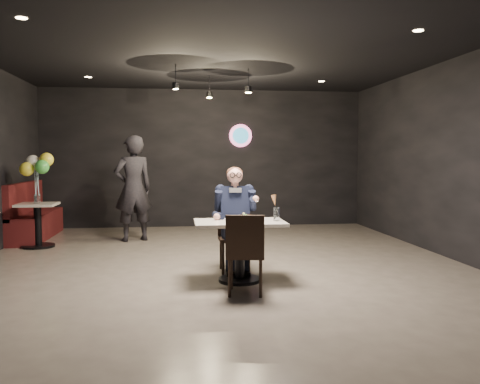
{
  "coord_description": "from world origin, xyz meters",
  "views": [
    {
      "loc": [
        -0.58,
        -6.69,
        1.54
      ],
      "look_at": [
        0.25,
        0.05,
        1.07
      ],
      "focal_mm": 38.0,
      "sensor_mm": 36.0,
      "label": 1
    }
  ],
  "objects": [
    {
      "name": "pendant_lights",
      "position": [
        0.0,
        2.0,
        2.88
      ],
      "size": [
        1.4,
        1.2,
        0.36
      ],
      "primitive_type": "cube",
      "color": "black",
      "rests_on": "floor"
    },
    {
      "name": "mint_leaf",
      "position": [
        0.22,
        -0.66,
        0.84
      ],
      "size": [
        0.06,
        0.04,
        0.01
      ],
      "primitive_type": "ellipsoid",
      "color": "#328E2E",
      "rests_on": "cake_slice"
    },
    {
      "name": "chair_near",
      "position": [
        0.17,
        -1.11,
        0.46
      ],
      "size": [
        0.49,
        0.52,
        0.92
      ],
      "primitive_type": "cube",
      "rotation": [
        0.0,
        0.0,
        -0.16
      ],
      "color": "black",
      "rests_on": "floor"
    },
    {
      "name": "wafer_cone",
      "position": [
        0.6,
        -0.58,
        1.0
      ],
      "size": [
        0.08,
        0.08,
        0.14
      ],
      "primitive_type": "cone",
      "rotation": [
        0.0,
        0.0,
        0.26
      ],
      "color": "#BA7F4C",
      "rests_on": "sundae_glass"
    },
    {
      "name": "booth_bench",
      "position": [
        -3.25,
        3.21,
        0.53
      ],
      "size": [
        0.53,
        2.12,
        1.06
      ],
      "primitive_type": "cube",
      "color": "#470F14",
      "rests_on": "floor"
    },
    {
      "name": "main_table",
      "position": [
        0.17,
        -0.55,
        0.38
      ],
      "size": [
        1.1,
        0.7,
        0.75
      ],
      "primitive_type": "cube",
      "color": "silver",
      "rests_on": "floor"
    },
    {
      "name": "balloon_bunch",
      "position": [
        -2.95,
        2.21,
        1.25
      ],
      "size": [
        0.43,
        0.43,
        0.71
      ],
      "primitive_type": "cube",
      "color": "#FFEF35",
      "rests_on": "balloon_vase"
    },
    {
      "name": "floor",
      "position": [
        0.0,
        0.0,
        0.0
      ],
      "size": [
        9.0,
        9.0,
        0.0
      ],
      "primitive_type": "plane",
      "color": "slate",
      "rests_on": "ground"
    },
    {
      "name": "cake_slice",
      "position": [
        0.23,
        -0.63,
        0.8
      ],
      "size": [
        0.12,
        0.11,
        0.07
      ],
      "primitive_type": "cube",
      "rotation": [
        0.0,
        0.0,
        0.35
      ],
      "color": "black",
      "rests_on": "dessert_plate"
    },
    {
      "name": "passerby",
      "position": [
        -1.39,
        2.69,
        0.96
      ],
      "size": [
        0.82,
        0.68,
        1.92
      ],
      "primitive_type": "imported",
      "rotation": [
        0.0,
        0.0,
        3.51
      ],
      "color": "black",
      "rests_on": "floor"
    },
    {
      "name": "seated_man",
      "position": [
        0.17,
        -0.0,
        0.72
      ],
      "size": [
        0.6,
        0.8,
        1.44
      ],
      "primitive_type": "cube",
      "color": "black",
      "rests_on": "floor"
    },
    {
      "name": "balloon_vase",
      "position": [
        -2.95,
        2.21,
        0.83
      ],
      "size": [
        0.1,
        0.1,
        0.15
      ],
      "primitive_type": "cylinder",
      "color": "silver",
      "rests_on": "side_table"
    },
    {
      "name": "chair_far",
      "position": [
        0.17,
        -0.0,
        0.46
      ],
      "size": [
        0.42,
        0.46,
        0.92
      ],
      "primitive_type": "cube",
      "color": "black",
      "rests_on": "floor"
    },
    {
      "name": "side_table",
      "position": [
        -2.95,
        2.21,
        0.39
      ],
      "size": [
        0.62,
        0.62,
        0.78
      ],
      "primitive_type": "cube",
      "color": "silver",
      "rests_on": "floor"
    },
    {
      "name": "dessert_plate",
      "position": [
        0.24,
        -0.62,
        0.76
      ],
      "size": [
        0.2,
        0.2,
        0.01
      ],
      "primitive_type": "cylinder",
      "color": "white",
      "rests_on": "main_table"
    },
    {
      "name": "sundae_glass",
      "position": [
        0.62,
        -0.58,
        0.83
      ],
      "size": [
        0.07,
        0.07,
        0.17
      ],
      "primitive_type": "cylinder",
      "color": "silver",
      "rests_on": "main_table"
    },
    {
      "name": "wall_sign",
      "position": [
        0.8,
        4.47,
        2.0
      ],
      "size": [
        0.5,
        0.06,
        0.5
      ],
      "primitive_type": null,
      "color": "pink",
      "rests_on": "floor"
    }
  ]
}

